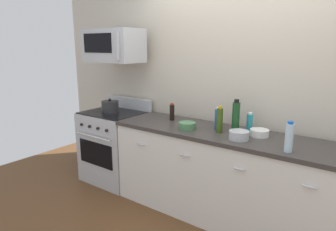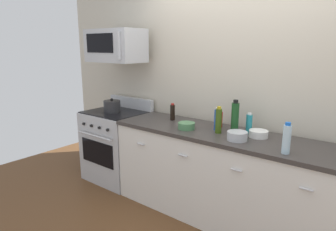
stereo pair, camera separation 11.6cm
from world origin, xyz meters
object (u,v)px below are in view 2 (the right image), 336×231
Objects in this scene: bottle_hot_sauce_red at (220,119)px; bottle_soy_sauce_dark at (173,112)px; bowl_steel_prep at (237,136)px; bowl_white_ceramic at (258,134)px; range_oven at (117,145)px; bowl_green_glaze at (186,126)px; bottle_wine_green at (235,118)px; stockpot at (112,106)px; microwave at (116,46)px; bottle_soda_blue at (218,119)px; bottle_olive_oil at (219,120)px; bottle_water_clear at (287,139)px; bottle_dish_soap at (249,123)px.

bottle_soy_sauce_dark reaches higher than bottle_hot_sauce_red.
bowl_white_ceramic is at bearing 61.26° from bowl_steel_prep.
bottle_soy_sauce_dark is (0.85, 0.10, 0.54)m from range_oven.
bowl_green_glaze is (0.34, -0.21, -0.06)m from bottle_soy_sauce_dark.
bottle_wine_green is 1.55× the size of stockpot.
bottle_soy_sauce_dark is 0.86m from stockpot.
bowl_white_ceramic is (0.23, 0.03, -0.12)m from bottle_wine_green.
bottle_hot_sauce_red is (1.42, 0.13, -0.75)m from microwave.
microwave reaches higher than bottle_hot_sauce_red.
stockpot is at bearing -175.82° from bottle_soda_blue.
stockpot is at bearing -90.13° from microwave.
range_oven is 1.94m from bowl_white_ceramic.
bowl_white_ceramic is (1.88, 0.03, -0.80)m from microwave.
stockpot is at bearing -176.02° from bowl_white_ceramic.
stockpot is (-1.65, -0.10, -0.08)m from bottle_wine_green.
bowl_white_ceramic is 0.71m from bowl_green_glaze.
microwave is at bearing 89.71° from range_oven.
bottle_wine_green is at bearing 30.97° from bottle_olive_oil.
bottle_olive_oil is at bearing -1.27° from range_oven.
range_oven is 1.62m from bottle_olive_oil.
bottle_wine_green reaches higher than stockpot.
bottle_water_clear is 0.46m from bowl_steel_prep.
stockpot is (-0.00, -0.10, -0.75)m from microwave.
bowl_green_glaze is (-0.46, -0.15, -0.12)m from bottle_wine_green.
microwave is at bearing 174.28° from bowl_steel_prep.
bottle_water_clear reaches higher than bowl_green_glaze.
bowl_steel_prep is (0.34, -0.31, -0.04)m from bottle_hot_sauce_red.
bottle_olive_oil reaches higher than bowl_green_glaze.
microwave is 1.63m from bottle_soda_blue.
bowl_steel_prep is (0.57, -0.02, 0.01)m from bowl_green_glaze.
bottle_olive_oil is at bearing 0.74° from stockpot.
microwave is at bearing 173.51° from bottle_water_clear.
range_oven is 3.23× the size of bottle_wine_green.
bowl_green_glaze is 0.81× the size of stockpot.
stockpot is (-1.75, -0.21, -0.02)m from bottle_dish_soap.
range_oven is at bearing 175.73° from bowl_steel_prep.
bottle_dish_soap is at bearing 149.17° from bowl_white_ceramic.
bowl_steel_prep is at bearing -118.74° from bowl_white_ceramic.
bottle_hot_sauce_red reaches higher than bowl_green_glaze.
microwave is at bearing -179.00° from bowl_white_ceramic.
bottle_olive_oil is (-0.13, -0.08, -0.03)m from bottle_wine_green.
bowl_white_ceramic is (1.03, -0.03, -0.06)m from bottle_soy_sauce_dark.
bottle_dish_soap is 0.16m from bowl_white_ceramic.
bottle_soda_blue is 0.61m from bottle_soy_sauce_dark.
bowl_steel_prep reaches higher than bowl_green_glaze.
microwave is 2.95× the size of bottle_water_clear.
bottle_water_clear is 1.27× the size of bottle_dish_soap.
bottle_hot_sauce_red is (-0.23, 0.13, -0.07)m from bottle_wine_green.
bottle_olive_oil is 0.39m from bowl_white_ceramic.
bottle_dish_soap is (-0.46, 0.36, -0.03)m from bottle_water_clear.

